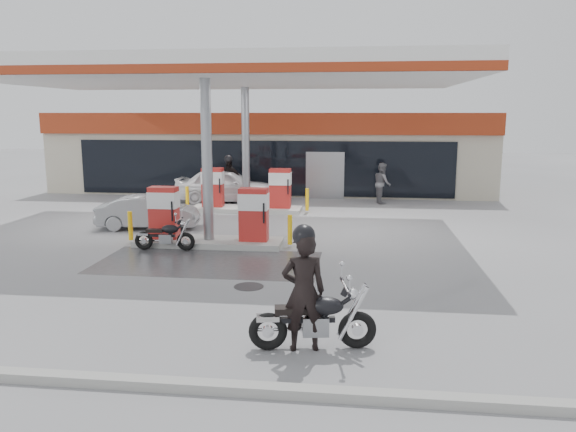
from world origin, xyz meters
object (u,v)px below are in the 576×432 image
biker_main (304,292)px  hatchback_silver (148,212)px  sedan_white (226,185)px  attendant (382,183)px  biker_walking (229,180)px  main_motorcycle (315,321)px  parked_motorcycle (166,236)px  pump_island_near (209,222)px  parked_car_left (181,180)px  pump_island_far (246,194)px

biker_main → hatchback_silver: biker_main is taller
sedan_white → hatchback_silver: (-1.41, -6.00, -0.20)m
attendant → biker_walking: 6.88m
hatchback_silver → main_motorcycle: bearing=-153.4°
main_motorcycle → biker_main: (-0.20, -0.04, 0.52)m
attendant → sedan_white: bearing=82.8°
parked_motorcycle → sedan_white: 9.01m
pump_island_near → parked_car_left: size_ratio=1.35×
main_motorcycle → attendant: 16.22m
pump_island_far → biker_main: 13.83m
biker_main → hatchback_silver: (-6.35, 9.55, -0.45)m
biker_main → sedan_white: 16.32m
hatchback_silver → parked_motorcycle: bearing=-159.0°
hatchback_silver → parked_car_left: size_ratio=0.92×
pump_island_near → hatchback_silver: pump_island_near is taller
hatchback_silver → parked_car_left: bearing=3.0°
pump_island_far → biker_main: bearing=-74.9°
hatchback_silver → attendant: bearing=-59.7°
parked_motorcycle → biker_walking: biker_walking is taller
main_motorcycle → pump_island_far: bearing=96.3°
parked_motorcycle → attendant: size_ratio=0.99×
parked_car_left → main_motorcycle: bearing=-155.2°
attendant → parked_car_left: size_ratio=0.48×
pump_island_far → biker_walking: size_ratio=2.57×
biker_main → attendant: biker_main is taller
parked_motorcycle → biker_walking: bearing=88.1°
biker_main → biker_walking: biker_main is taller
biker_main → biker_walking: (-4.83, 15.55, -0.02)m
pump_island_far → biker_walking: 2.54m
attendant → parked_car_left: bearing=60.5°
sedan_white → hatchback_silver: sedan_white is taller
pump_island_far → parked_car_left: size_ratio=1.35×
pump_island_far → parked_motorcycle: size_ratio=2.84×
main_motorcycle → parked_car_left: 21.08m
pump_island_far → attendant: 6.28m
pump_island_near → main_motorcycle: bearing=-62.6°
biker_walking → attendant: bearing=4.5°
biker_walking → pump_island_far: bearing=-61.2°
parked_motorcycle → parked_car_left: 13.28m
main_motorcycle → sedan_white: (-5.14, 15.51, 0.27)m
biker_walking → hatchback_silver: bearing=-104.7°
sedan_white → hatchback_silver: bearing=166.3°
parked_car_left → biker_walking: bearing=-136.8°
main_motorcycle → biker_walking: biker_walking is taller
main_motorcycle → hatchback_silver: hatchback_silver is taller
pump_island_near → biker_walking: 8.30m
pump_island_far → biker_walking: bearing=119.3°
pump_island_near → hatchback_silver: (-2.75, 2.20, -0.14)m
biker_main → attendant: 16.27m
pump_island_near → biker_walking: biker_walking is taller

